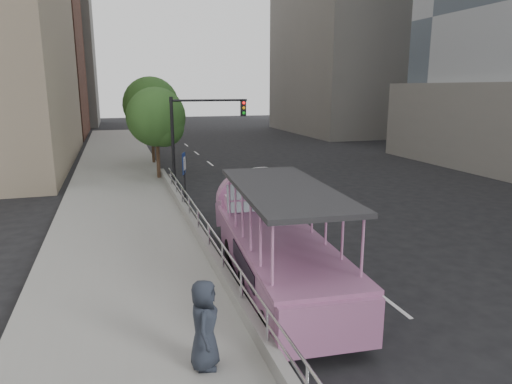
{
  "coord_description": "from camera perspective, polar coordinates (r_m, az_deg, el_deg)",
  "views": [
    {
      "loc": [
        -5.82,
        -11.91,
        5.67
      ],
      "look_at": [
        -1.18,
        3.09,
        2.06
      ],
      "focal_mm": 32.0,
      "sensor_mm": 36.0,
      "label": 1
    }
  ],
  "objects": [
    {
      "name": "sidewalk",
      "position": [
        22.59,
        -16.49,
        -1.74
      ],
      "size": [
        5.5,
        80.0,
        0.3
      ],
      "primitive_type": "cube",
      "color": "gray",
      "rests_on": "ground"
    },
    {
      "name": "ground",
      "position": [
        14.42,
        8.26,
        -10.36
      ],
      "size": [
        160.0,
        160.0,
        0.0
      ],
      "primitive_type": "plane",
      "color": "black"
    },
    {
      "name": "street_tree_far",
      "position": [
        33.97,
        -12.8,
        10.33
      ],
      "size": [
        3.97,
        3.97,
        6.45
      ],
      "color": "#362318",
      "rests_on": "ground"
    },
    {
      "name": "traffic_signal",
      "position": [
        24.85,
        -7.67,
        7.81
      ],
      "size": [
        4.2,
        0.32,
        5.2
      ],
      "color": "black",
      "rests_on": "ground"
    },
    {
      "name": "street_tree_near",
      "position": [
        28.01,
        -12.15,
        8.87
      ],
      "size": [
        3.52,
        3.52,
        5.72
      ],
      "color": "#362318",
      "rests_on": "ground"
    },
    {
      "name": "kerb_wall",
      "position": [
        15.09,
        -5.88,
        -7.25
      ],
      "size": [
        0.24,
        30.0,
        0.36
      ],
      "primitive_type": "cube",
      "color": "gray",
      "rests_on": "sidewalk"
    },
    {
      "name": "duck_boat",
      "position": [
        13.78,
        1.92,
        -6.19
      ],
      "size": [
        2.97,
        9.5,
        3.11
      ],
      "color": "black",
      "rests_on": "ground"
    },
    {
      "name": "car",
      "position": [
        24.16,
        1.59,
        1.26
      ],
      "size": [
        3.1,
        4.93,
        1.57
      ],
      "primitive_type": "imported",
      "rotation": [
        0.0,
        0.0,
        0.29
      ],
      "color": "white",
      "rests_on": "ground"
    },
    {
      "name": "pedestrian_far",
      "position": [
        9.22,
        -6.48,
        -16.13
      ],
      "size": [
        0.79,
        1.0,
        1.8
      ],
      "primitive_type": "imported",
      "rotation": [
        0.0,
        0.0,
        1.3
      ],
      "color": "#222832",
      "rests_on": "sidewalk"
    },
    {
      "name": "midrise_stone_a",
      "position": [
        63.44,
        14.23,
        21.94
      ],
      "size": [
        20.0,
        20.0,
        32.0
      ],
      "primitive_type": "cube",
      "color": "slate",
      "rests_on": "ground"
    },
    {
      "name": "midrise_stone_b",
      "position": [
        76.71,
        -25.71,
        14.95
      ],
      "size": [
        16.0,
        14.0,
        20.0
      ],
      "primitive_type": "cube",
      "color": "slate",
      "rests_on": "ground"
    },
    {
      "name": "guardrail",
      "position": [
        14.87,
        -5.94,
        -4.85
      ],
      "size": [
        0.07,
        22.0,
        0.71
      ],
      "color": "silver",
      "rests_on": "kerb_wall"
    },
    {
      "name": "parking_sign",
      "position": [
        20.4,
        -8.93,
        1.85
      ],
      "size": [
        0.23,
        0.62,
        2.89
      ],
      "color": "black",
      "rests_on": "ground"
    }
  ]
}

